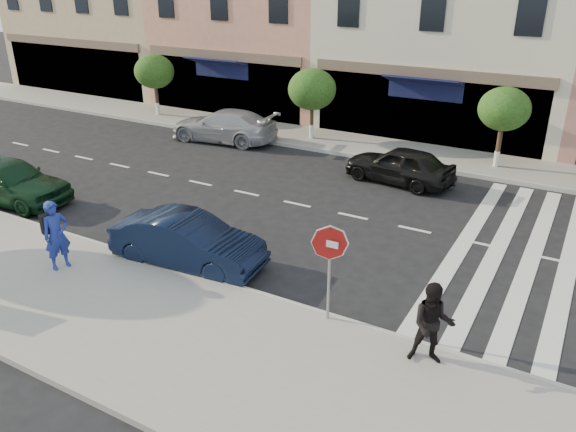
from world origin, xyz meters
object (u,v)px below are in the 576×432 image
at_px(stop_sign, 329,251).
at_px(walker, 433,324).
at_px(car_far_left, 224,126).
at_px(car_near_mid, 188,241).
at_px(car_near_left, 8,180).
at_px(car_far_mid, 400,165).
at_px(photographer, 57,235).

height_order(stop_sign, walker, stop_sign).
bearing_deg(car_far_left, car_near_mid, 25.07).
xyz_separation_m(car_near_left, car_far_mid, (10.63, 8.08, -0.08)).
xyz_separation_m(stop_sign, car_near_left, (-12.26, 1.19, -1.04)).
bearing_deg(car_near_mid, photographer, 121.93).
height_order(stop_sign, car_near_left, stop_sign).
bearing_deg(stop_sign, car_near_left, 172.70).
bearing_deg(car_near_left, car_near_mid, -98.76).
relative_size(walker, car_far_mid, 0.43).
height_order(stop_sign, car_far_left, stop_sign).
relative_size(car_near_left, car_far_left, 0.90).
bearing_deg(car_near_left, photographer, -119.62).
bearing_deg(walker, stop_sign, 153.39).
xyz_separation_m(walker, car_near_mid, (-6.69, 1.00, -0.32)).
xyz_separation_m(photographer, car_far_mid, (5.27, 10.53, -0.38)).
xyz_separation_m(photographer, walker, (9.24, 0.93, -0.05)).
bearing_deg(car_far_left, stop_sign, 38.39).
xyz_separation_m(stop_sign, car_far_mid, (-1.63, 9.27, -1.12)).
bearing_deg(stop_sign, car_far_left, 132.48).
xyz_separation_m(car_far_left, car_far_mid, (8.63, -1.26, -0.04)).
xyz_separation_m(stop_sign, photographer, (-6.90, -1.27, -0.74)).
height_order(photographer, car_far_mid, photographer).
bearing_deg(car_near_mid, car_far_mid, -22.82).
height_order(car_near_left, car_near_mid, car_near_left).
height_order(photographer, car_near_mid, photographer).
height_order(walker, car_far_left, walker).
bearing_deg(stop_sign, car_near_mid, 169.49).
distance_m(stop_sign, photographer, 7.06).
bearing_deg(stop_sign, photographer, -171.37).
xyz_separation_m(photographer, car_near_mid, (2.55, 1.93, -0.37)).
distance_m(photographer, car_near_left, 5.90).
bearing_deg(photographer, walker, -67.65).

